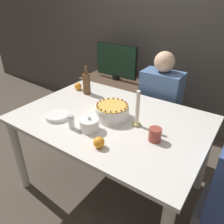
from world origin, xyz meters
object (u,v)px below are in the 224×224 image
Objects in this scene: person_man_blue_shirt at (158,114)px; tv_monitor at (116,61)px; bottle at (87,83)px; candle at (137,112)px; cake at (112,112)px; sugar_shaker at (71,122)px; sugar_bowl at (89,125)px.

tv_monitor is at bearing -24.49° from person_man_blue_shirt.
candle is at bearing -19.28° from bottle.
person_man_blue_shirt is (0.11, 0.73, -0.32)m from cake.
tv_monitor is (-0.21, 0.84, -0.01)m from bottle.
candle is 0.24× the size of person_man_blue_shirt.
tv_monitor is at bearing 129.90° from candle.
bottle reaches higher than cake.
person_man_blue_shirt is 1.94× the size of tv_monitor.
person_man_blue_shirt is at bearing 75.64° from sugar_shaker.
cake is 0.33m from sugar_shaker.
candle is at bearing 44.86° from sugar_bowl.
cake is at bearing 81.52° from sugar_bowl.
sugar_shaker is 1.49m from tv_monitor.
bottle is (-0.69, 0.24, -0.01)m from candle.
tv_monitor reaches higher than sugar_bowl.
tv_monitor is at bearing 110.90° from sugar_shaker.
cake is 0.54m from bottle.
sugar_bowl is 0.23× the size of tv_monitor.
bottle is 0.46× the size of tv_monitor.
candle is 0.46× the size of tv_monitor.
sugar_shaker is at bearing 75.64° from person_man_blue_shirt.
candle is 0.73m from bottle.
candle is at bearing 3.45° from cake.
person_man_blue_shirt is at bearing 81.82° from cake.
person_man_blue_shirt is (0.26, 1.03, -0.32)m from sugar_shaker.
sugar_bowl is 0.51× the size of candle.
bottle is (-0.44, 0.49, 0.06)m from sugar_bowl.
cake is 0.96× the size of bottle.
bottle is at bearing 151.81° from cake.
sugar_bowl is at bearing 81.75° from person_man_blue_shirt.
bottle is (-0.48, 0.26, 0.05)m from cake.
sugar_bowl is 1.48m from tv_monitor.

